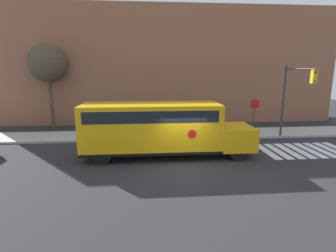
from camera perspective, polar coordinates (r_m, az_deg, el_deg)
ground_plane at (r=14.12m, az=3.51°, el=-8.54°), size 60.00×60.00×0.00m
sidewalk_strip at (r=20.27m, az=0.86°, el=-1.85°), size 44.00×3.00×0.15m
building_backdrop at (r=26.14m, az=-0.55°, el=12.94°), size 32.00×4.00×10.67m
crosswalk_stripes at (r=18.72m, az=27.52°, el=-4.69°), size 5.40×3.20×0.01m
school_bus at (r=15.01m, az=-1.95°, el=-0.23°), size 9.78×2.57×3.11m
stop_sign at (r=20.83m, az=18.29°, el=2.95°), size 0.71×0.10×2.82m
traffic_light at (r=19.90m, az=25.53°, el=6.77°), size 0.28×3.46×5.28m
tree_near_sidewalk at (r=24.44m, az=-24.72°, el=12.23°), size 3.15×3.15×7.08m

